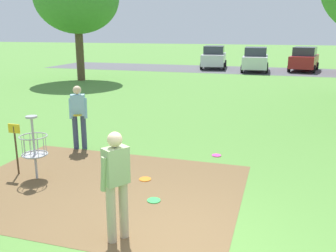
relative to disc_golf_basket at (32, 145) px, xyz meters
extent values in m
plane|color=#518438|center=(3.55, -1.63, -0.75)|extent=(160.00, 160.00, 0.00)
cube|color=brown|center=(1.61, -0.04, -0.75)|extent=(5.63, 4.19, 0.01)
cylinder|color=#9E9EA3|center=(0.06, -0.01, -0.08)|extent=(0.05, 0.05, 1.35)
cylinder|color=#9E9EA3|center=(0.06, -0.01, 0.62)|extent=(0.24, 0.24, 0.04)
torus|color=#9E9EA3|center=(0.06, -0.01, 0.20)|extent=(0.58, 0.58, 0.02)
torus|color=#9E9EA3|center=(0.06, -0.01, -0.20)|extent=(0.55, 0.55, 0.03)
cylinder|color=#9E9EA3|center=(0.06, -0.01, -0.22)|extent=(0.48, 0.48, 0.02)
cylinder|color=gray|center=(0.30, -0.01, 0.00)|extent=(0.01, 0.01, 0.40)
cylinder|color=gray|center=(0.25, 0.13, 0.00)|extent=(0.01, 0.01, 0.40)
cylinder|color=gray|center=(0.13, 0.22, 0.00)|extent=(0.01, 0.01, 0.40)
cylinder|color=gray|center=(-0.01, 0.22, 0.00)|extent=(0.01, 0.01, 0.40)
cylinder|color=gray|center=(-0.13, 0.13, 0.00)|extent=(0.01, 0.01, 0.40)
cylinder|color=gray|center=(-0.18, -0.01, 0.00)|extent=(0.01, 0.01, 0.40)
cylinder|color=gray|center=(-0.13, -0.15, 0.00)|extent=(0.01, 0.01, 0.40)
cylinder|color=gray|center=(-0.01, -0.24, 0.00)|extent=(0.01, 0.01, 0.40)
cylinder|color=gray|center=(0.13, -0.24, 0.00)|extent=(0.01, 0.01, 0.40)
cylinder|color=gray|center=(0.25, -0.15, 0.00)|extent=(0.01, 0.01, 0.40)
cylinder|color=#4C3823|center=(-0.49, 0.09, -0.20)|extent=(0.04, 0.04, 1.10)
cube|color=gold|center=(-0.49, 0.09, 0.30)|extent=(0.28, 0.03, 0.20)
cylinder|color=tan|center=(2.69, -1.79, -0.29)|extent=(0.14, 0.14, 0.92)
cylinder|color=tan|center=(2.81, -1.60, -0.29)|extent=(0.14, 0.14, 0.92)
cube|color=#93A875|center=(2.75, -1.70, 0.45)|extent=(0.38, 0.42, 0.56)
sphere|color=beige|center=(2.75, -1.70, 0.85)|extent=(0.22, 0.22, 0.22)
cylinder|color=#93A875|center=(2.63, -1.84, 0.36)|extent=(0.19, 0.17, 0.55)
cylinder|color=#93A875|center=(2.84, -1.53, 0.36)|extent=(0.19, 0.17, 0.55)
cylinder|color=green|center=(2.60, -1.60, 0.22)|extent=(0.22, 0.22, 0.02)
cylinder|color=#384260|center=(0.00, 2.16, -0.29)|extent=(0.14, 0.14, 0.92)
cylinder|color=#384260|center=(-0.21, 2.08, -0.29)|extent=(0.14, 0.14, 0.92)
cube|color=#84B7D1|center=(-0.11, 2.12, 0.45)|extent=(0.42, 0.34, 0.56)
sphere|color=beige|center=(-0.11, 2.12, 0.85)|extent=(0.22, 0.22, 0.22)
cylinder|color=#84B7D1|center=(0.08, 2.18, 0.36)|extent=(0.15, 0.19, 0.55)
cylinder|color=#84B7D1|center=(-0.27, 2.03, 0.36)|extent=(0.15, 0.19, 0.55)
cylinder|color=gold|center=(-0.03, 1.95, 0.22)|extent=(0.22, 0.22, 0.02)
cylinder|color=#E53D99|center=(3.52, 2.60, -0.74)|extent=(0.24, 0.24, 0.02)
cylinder|color=orange|center=(2.32, 0.61, -0.74)|extent=(0.26, 0.26, 0.02)
cylinder|color=green|center=(2.84, -0.30, -0.74)|extent=(0.26, 0.26, 0.02)
cylinder|color=brown|center=(-7.24, 14.60, 0.81)|extent=(0.49, 0.49, 3.13)
cube|color=#4C4C51|center=(3.55, 23.85, -0.75)|extent=(36.00, 6.00, 0.01)
cube|color=silver|center=(-0.51, 24.58, 0.00)|extent=(2.23, 4.36, 0.90)
cube|color=#2D333D|center=(-0.51, 24.58, 0.77)|extent=(1.80, 2.34, 0.64)
cylinder|color=black|center=(-1.54, 25.78, -0.45)|extent=(0.24, 0.62, 0.60)
cylinder|color=black|center=(0.25, 25.97, -0.45)|extent=(0.24, 0.62, 0.60)
cylinder|color=black|center=(-1.27, 23.19, -0.45)|extent=(0.24, 0.62, 0.60)
cylinder|color=black|center=(0.52, 23.38, -0.45)|extent=(0.24, 0.62, 0.60)
cube|color=silver|center=(2.96, 23.22, 0.00)|extent=(1.96, 4.27, 0.90)
cube|color=#2D333D|center=(2.96, 23.22, 0.77)|extent=(1.67, 2.24, 0.64)
cylinder|color=black|center=(2.01, 24.48, -0.45)|extent=(0.20, 0.61, 0.60)
cylinder|color=black|center=(3.81, 24.55, -0.45)|extent=(0.20, 0.61, 0.60)
cylinder|color=black|center=(2.11, 21.88, -0.45)|extent=(0.20, 0.61, 0.60)
cylinder|color=black|center=(3.91, 21.95, -0.45)|extent=(0.20, 0.61, 0.60)
cube|color=maroon|center=(6.57, 24.65, 0.00)|extent=(2.43, 4.43, 0.90)
cube|color=#2D333D|center=(6.57, 24.65, 0.77)|extent=(1.91, 2.40, 0.64)
cylinder|color=black|center=(5.88, 26.07, -0.45)|extent=(0.27, 0.62, 0.60)
cylinder|color=black|center=(7.66, 25.79, -0.45)|extent=(0.27, 0.62, 0.60)
cylinder|color=black|center=(5.48, 23.50, -0.45)|extent=(0.27, 0.62, 0.60)
cylinder|color=black|center=(7.26, 23.22, -0.45)|extent=(0.27, 0.62, 0.60)
camera|label=1|loc=(4.96, -6.30, 2.36)|focal=39.49mm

